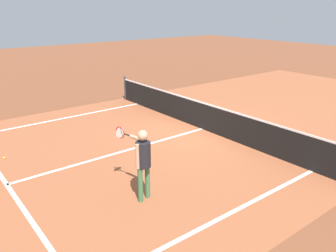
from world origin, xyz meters
name	(u,v)px	position (x,y,z in m)	size (l,w,h in m)	color
ground_plane	(202,129)	(0.00, 0.00, 0.00)	(60.00, 60.00, 0.00)	brown
court_surface_inbounds	(202,129)	(0.00, 0.00, 0.00)	(10.62, 24.40, 0.00)	#9E5433
line_service_near	(7,185)	(0.00, -6.40, 0.00)	(8.22, 0.10, 0.01)	white
line_center_service	(122,151)	(0.00, -3.20, 0.00)	(0.10, 6.40, 0.01)	white
net	(202,115)	(0.00, 0.00, 0.49)	(10.22, 0.09, 1.07)	#33383D
player_near	(142,157)	(2.54, -4.18, 1.01)	(1.21, 0.41, 1.62)	#3F7247
tennis_ball_mid_court	(4,158)	(-1.60, -6.06, 0.03)	(0.07, 0.07, 0.07)	#CCE033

